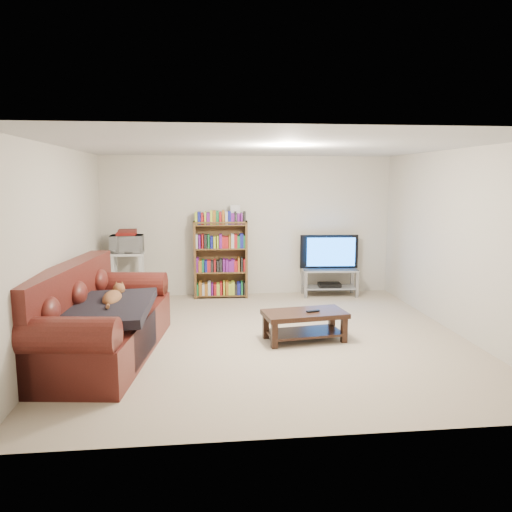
{
  "coord_description": "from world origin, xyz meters",
  "views": [
    {
      "loc": [
        -0.82,
        -6.09,
        2.01
      ],
      "look_at": [
        -0.1,
        0.4,
        1.0
      ],
      "focal_mm": 35.0,
      "sensor_mm": 36.0,
      "label": 1
    }
  ],
  "objects": [
    {
      "name": "floor",
      "position": [
        0.0,
        0.0,
        0.0
      ],
      "size": [
        5.0,
        5.0,
        0.0
      ],
      "primitive_type": "plane",
      "color": "#C5AF92",
      "rests_on": "ground"
    },
    {
      "name": "ceiling",
      "position": [
        0.0,
        0.0,
        2.4
      ],
      "size": [
        5.0,
        5.0,
        0.0
      ],
      "primitive_type": "plane",
      "rotation": [
        3.14,
        0.0,
        0.0
      ],
      "color": "white",
      "rests_on": "ground"
    },
    {
      "name": "wall_back",
      "position": [
        0.0,
        2.5,
        1.2
      ],
      "size": [
        5.0,
        0.0,
        5.0
      ],
      "primitive_type": "plane",
      "rotation": [
        1.57,
        0.0,
        0.0
      ],
      "color": "beige",
      "rests_on": "ground"
    },
    {
      "name": "wall_front",
      "position": [
        0.0,
        -2.5,
        1.2
      ],
      "size": [
        5.0,
        0.0,
        5.0
      ],
      "primitive_type": "plane",
      "rotation": [
        -1.57,
        0.0,
        0.0
      ],
      "color": "beige",
      "rests_on": "ground"
    },
    {
      "name": "wall_left",
      "position": [
        -2.5,
        0.0,
        1.2
      ],
      "size": [
        0.0,
        5.0,
        5.0
      ],
      "primitive_type": "plane",
      "rotation": [
        1.57,
        0.0,
        1.57
      ],
      "color": "beige",
      "rests_on": "ground"
    },
    {
      "name": "wall_right",
      "position": [
        2.5,
        0.0,
        1.2
      ],
      "size": [
        0.0,
        5.0,
        5.0
      ],
      "primitive_type": "plane",
      "rotation": [
        1.57,
        0.0,
        -1.57
      ],
      "color": "beige",
      "rests_on": "ground"
    },
    {
      "name": "sofa",
      "position": [
        -2.05,
        -0.42,
        0.36
      ],
      "size": [
        1.37,
        2.57,
        1.05
      ],
      "rotation": [
        0.0,
        0.0,
        -0.13
      ],
      "color": "#571C16",
      "rests_on": "floor"
    },
    {
      "name": "blanket",
      "position": [
        -1.87,
        -0.61,
        0.6
      ],
      "size": [
        1.01,
        1.27,
        0.2
      ],
      "primitive_type": "cube",
      "rotation": [
        0.05,
        -0.04,
        -0.05
      ],
      "color": "black",
      "rests_on": "sofa"
    },
    {
      "name": "cat",
      "position": [
        -1.84,
        -0.39,
        0.66
      ],
      "size": [
        0.35,
        0.7,
        0.2
      ],
      "primitive_type": null,
      "rotation": [
        0.0,
        0.0,
        -0.13
      ],
      "color": "brown",
      "rests_on": "sofa"
    },
    {
      "name": "coffee_table",
      "position": [
        0.45,
        -0.15,
        0.26
      ],
      "size": [
        1.08,
        0.65,
        0.37
      ],
      "rotation": [
        0.0,
        0.0,
        0.14
      ],
      "color": "black",
      "rests_on": "floor"
    },
    {
      "name": "remote",
      "position": [
        0.55,
        -0.18,
        0.38
      ],
      "size": [
        0.17,
        0.09,
        0.02
      ],
      "primitive_type": "cube",
      "rotation": [
        0.0,
        0.0,
        0.29
      ],
      "color": "black",
      "rests_on": "coffee_table"
    },
    {
      "name": "tv_stand",
      "position": [
        1.38,
        2.2,
        0.32
      ],
      "size": [
        0.97,
        0.48,
        0.47
      ],
      "rotation": [
        0.0,
        0.0,
        -0.07
      ],
      "color": "#999EA3",
      "rests_on": "floor"
    },
    {
      "name": "television",
      "position": [
        1.38,
        2.2,
        0.76
      ],
      "size": [
        1.02,
        0.2,
        0.58
      ],
      "primitive_type": "imported",
      "rotation": [
        0.0,
        0.0,
        3.08
      ],
      "color": "black",
      "rests_on": "tv_stand"
    },
    {
      "name": "dvd_player",
      "position": [
        1.38,
        2.2,
        0.19
      ],
      "size": [
        0.39,
        0.29,
        0.06
      ],
      "primitive_type": "cube",
      "rotation": [
        0.0,
        0.0,
        -0.07
      ],
      "color": "black",
      "rests_on": "tv_stand"
    },
    {
      "name": "bookshelf",
      "position": [
        -0.49,
        2.3,
        0.67
      ],
      "size": [
        0.92,
        0.31,
        1.31
      ],
      "rotation": [
        0.0,
        0.0,
        -0.04
      ],
      "color": "brown",
      "rests_on": "floor"
    },
    {
      "name": "shelf_clutter",
      "position": [
        -0.39,
        2.31,
        1.41
      ],
      "size": [
        0.67,
        0.21,
        0.28
      ],
      "rotation": [
        0.0,
        0.0,
        -0.04
      ],
      "color": "silver",
      "rests_on": "bookshelf"
    },
    {
      "name": "microwave_stand",
      "position": [
        -2.02,
        2.1,
        0.53
      ],
      "size": [
        0.52,
        0.38,
        0.83
      ],
      "rotation": [
        0.0,
        0.0,
        0.01
      ],
      "color": "silver",
      "rests_on": "floor"
    },
    {
      "name": "microwave",
      "position": [
        -2.02,
        2.1,
        0.97
      ],
      "size": [
        0.51,
        0.35,
        0.28
      ],
      "primitive_type": "imported",
      "rotation": [
        0.0,
        0.0,
        0.01
      ],
      "color": "silver",
      "rests_on": "microwave_stand"
    },
    {
      "name": "game_boxes",
      "position": [
        -2.02,
        2.1,
        1.14
      ],
      "size": [
        0.3,
        0.27,
        0.05
      ],
      "primitive_type": "cube",
      "rotation": [
        0.0,
        0.0,
        0.01
      ],
      "color": "maroon",
      "rests_on": "microwave"
    }
  ]
}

